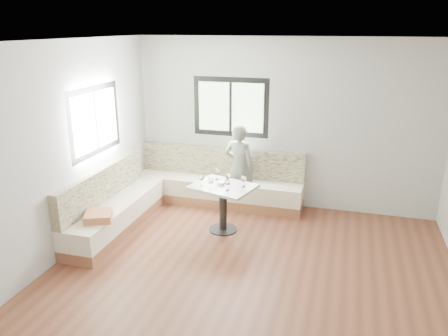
% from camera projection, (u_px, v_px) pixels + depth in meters
% --- Properties ---
extents(room, '(5.01, 5.01, 2.81)m').
position_uv_depth(room, '(244.00, 168.00, 4.97)').
color(room, brown).
rests_on(room, ground).
extents(banquette, '(2.90, 2.80, 0.95)m').
position_uv_depth(banquette, '(176.00, 194.00, 7.12)').
color(banquette, brown).
rests_on(banquette, ground).
extents(table, '(1.03, 0.89, 0.72)m').
position_uv_depth(table, '(223.00, 197.00, 6.46)').
color(table, black).
rests_on(table, ground).
extents(person, '(0.60, 0.46, 1.45)m').
position_uv_depth(person, '(239.00, 167.00, 7.21)').
color(person, slate).
rests_on(person, ground).
extents(olive_ramekin, '(0.11, 0.11, 0.04)m').
position_uv_depth(olive_ramekin, '(221.00, 183.00, 6.43)').
color(olive_ramekin, white).
rests_on(olive_ramekin, table).
extents(wine_glass_a, '(0.08, 0.08, 0.18)m').
position_uv_depth(wine_glass_a, '(202.00, 178.00, 6.36)').
color(wine_glass_a, white).
rests_on(wine_glass_a, table).
extents(wine_glass_b, '(0.08, 0.08, 0.18)m').
position_uv_depth(wine_glass_b, '(211.00, 181.00, 6.23)').
color(wine_glass_b, white).
rests_on(wine_glass_b, table).
extents(wine_glass_c, '(0.08, 0.08, 0.18)m').
position_uv_depth(wine_glass_c, '(227.00, 182.00, 6.18)').
color(wine_glass_c, white).
rests_on(wine_glass_c, table).
extents(wine_glass_d, '(0.08, 0.08, 0.18)m').
position_uv_depth(wine_glass_d, '(228.00, 176.00, 6.42)').
color(wine_glass_d, white).
rests_on(wine_glass_d, table).
extents(wine_glass_e, '(0.08, 0.08, 0.18)m').
position_uv_depth(wine_glass_e, '(244.00, 179.00, 6.31)').
color(wine_glass_e, white).
rests_on(wine_glass_e, table).
extents(wine_glass_f, '(0.08, 0.08, 0.18)m').
position_uv_depth(wine_glass_f, '(217.00, 172.00, 6.62)').
color(wine_glass_f, white).
rests_on(wine_glass_f, table).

